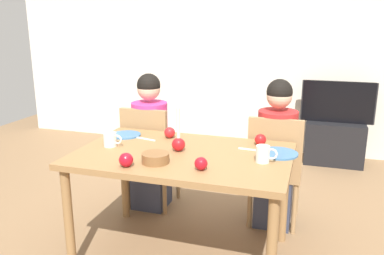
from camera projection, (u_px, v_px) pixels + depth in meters
name	position (u px, v px, depth m)	size (l,w,h in m)	color
ground_plane	(183.00, 254.00, 2.81)	(7.68, 7.68, 0.00)	brown
back_wall	(251.00, 45.00, 4.87)	(6.40, 0.10, 2.60)	beige
dining_table	(183.00, 165.00, 2.64)	(1.40, 0.90, 0.75)	olive
chair_left	(149.00, 152.00, 3.38)	(0.40, 0.40, 0.90)	#99754C
chair_right	(275.00, 165.00, 3.08)	(0.40, 0.40, 0.90)	#99754C
person_left_child	(150.00, 144.00, 3.40)	(0.30, 0.30, 1.17)	#33384C
person_right_child	(276.00, 156.00, 3.09)	(0.30, 0.30, 1.17)	#33384C
tv_stand	(334.00, 142.00, 4.56)	(0.64, 0.40, 0.48)	black
tv	(338.00, 102.00, 4.44)	(0.79, 0.05, 0.46)	black
candle_centerpiece	(178.00, 142.00, 2.63)	(0.09, 0.09, 0.29)	red
plate_left	(126.00, 135.00, 3.00)	(0.22, 0.22, 0.01)	teal
plate_right	(278.00, 153.00, 2.58)	(0.26, 0.26, 0.01)	teal
mug_left	(110.00, 139.00, 2.74)	(0.13, 0.09, 0.10)	silver
mug_right	(263.00, 154.00, 2.43)	(0.13, 0.08, 0.10)	silver
fork_left	(145.00, 139.00, 2.91)	(0.18, 0.01, 0.01)	silver
fork_right	(252.00, 150.00, 2.66)	(0.18, 0.01, 0.01)	silver
bowl_walnuts	(156.00, 158.00, 2.42)	(0.17, 0.17, 0.06)	brown
apple_near_candle	(126.00, 160.00, 2.35)	(0.09, 0.09, 0.09)	#B60F1E
apple_by_left_plate	(170.00, 133.00, 2.93)	(0.08, 0.08, 0.08)	red
apple_by_right_mug	(201.00, 164.00, 2.30)	(0.08, 0.08, 0.08)	#AD111B
apple_far_edge	(260.00, 140.00, 2.76)	(0.08, 0.08, 0.08)	red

